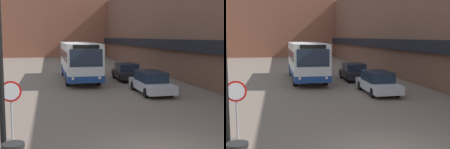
% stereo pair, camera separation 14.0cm
% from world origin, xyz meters
% --- Properties ---
extents(building_row_right, '(5.50, 60.00, 10.26)m').
position_xyz_m(building_row_right, '(9.98, 24.00, 5.11)').
color(building_row_right, brown).
rests_on(building_row_right, ground_plane).
extents(building_backdrop_far, '(26.00, 8.00, 12.15)m').
position_xyz_m(building_backdrop_far, '(0.00, 53.34, 6.07)').
color(building_backdrop_far, brown).
rests_on(building_backdrop_far, ground_plane).
extents(city_bus, '(2.66, 10.75, 3.20)m').
position_xyz_m(city_bus, '(-0.83, 18.10, 1.75)').
color(city_bus, silver).
rests_on(city_bus, ground_plane).
extents(parked_car_front, '(1.83, 4.80, 1.44)m').
position_xyz_m(parked_car_front, '(3.20, 10.70, 0.72)').
color(parked_car_front, '#B7B7BC').
rests_on(parked_car_front, ground_plane).
extents(parked_car_middle, '(1.89, 4.21, 1.44)m').
position_xyz_m(parked_car_middle, '(3.20, 17.17, 0.72)').
color(parked_car_middle, black).
rests_on(parked_car_middle, ground_plane).
extents(stop_sign, '(0.76, 0.08, 2.15)m').
position_xyz_m(stop_sign, '(-4.78, 2.69, 1.55)').
color(stop_sign, gray).
rests_on(stop_sign, ground_plane).
extents(street_lamp, '(1.46, 0.36, 6.80)m').
position_xyz_m(street_lamp, '(-4.45, 0.11, 4.18)').
color(street_lamp, black).
rests_on(street_lamp, ground_plane).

